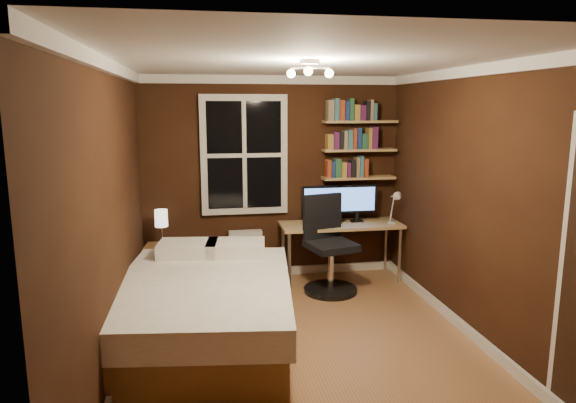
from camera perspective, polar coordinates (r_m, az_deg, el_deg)
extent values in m
plane|color=#8F5D39|center=(4.79, 1.92, -16.00)|extent=(4.20, 4.20, 0.00)
cube|color=black|center=(6.41, -1.75, 2.58)|extent=(3.20, 0.04, 2.50)
cube|color=black|center=(4.35, -19.12, -1.84)|extent=(0.04, 4.20, 2.50)
cube|color=black|center=(4.94, 20.50, -0.49)|extent=(0.04, 4.20, 2.50)
cube|color=white|center=(4.30, 2.13, 15.36)|extent=(3.20, 4.20, 0.02)
cube|color=silver|center=(6.31, -4.89, 5.16)|extent=(1.06, 0.06, 1.46)
cube|color=tan|center=(6.53, 7.83, 2.63)|extent=(0.92, 0.22, 0.03)
cube|color=tan|center=(6.49, 7.91, 5.69)|extent=(0.92, 0.22, 0.03)
cube|color=tan|center=(6.48, 7.99, 8.78)|extent=(0.92, 0.22, 0.03)
cube|color=brown|center=(4.90, -9.26, -13.33)|extent=(1.71, 2.26, 0.34)
cube|color=silver|center=(4.79, -9.36, -10.11)|extent=(1.80, 2.33, 0.25)
cube|color=white|center=(5.53, -11.05, -5.16)|extent=(0.65, 0.49, 0.15)
cube|color=white|center=(5.48, -5.82, -5.16)|extent=(0.65, 0.49, 0.15)
cube|color=brown|center=(6.32, -13.67, -7.07)|extent=(0.45, 0.45, 0.52)
cube|color=silver|center=(6.47, -4.72, -5.93)|extent=(0.41, 0.14, 0.61)
cube|color=tan|center=(6.39, 5.89, -2.60)|extent=(1.50, 0.56, 0.04)
cylinder|color=beige|center=(6.11, 0.16, -6.61)|extent=(0.04, 0.04, 0.67)
cylinder|color=beige|center=(6.48, 12.31, -5.86)|extent=(0.04, 0.04, 0.67)
cylinder|color=beige|center=(6.56, -0.55, -5.39)|extent=(0.04, 0.04, 0.67)
cylinder|color=beige|center=(6.91, 10.83, -4.77)|extent=(0.04, 0.04, 0.67)
cylinder|color=black|center=(6.11, 4.74, -9.75)|extent=(0.62, 0.62, 0.05)
cylinder|color=silver|center=(6.02, 4.77, -7.44)|extent=(0.07, 0.07, 0.47)
cube|color=black|center=(5.94, 4.81, -4.93)|extent=(0.62, 0.62, 0.08)
cube|color=black|center=(6.06, 3.83, -1.64)|extent=(0.48, 0.18, 0.53)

